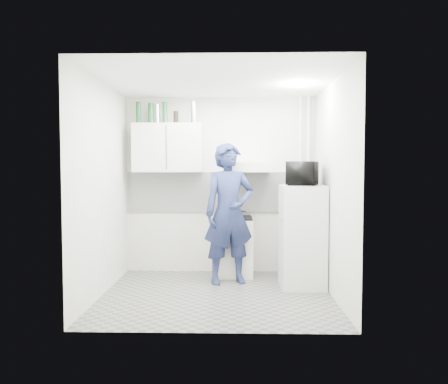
{
  "coord_description": "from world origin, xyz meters",
  "views": [
    {
      "loc": [
        0.21,
        -5.27,
        1.54
      ],
      "look_at": [
        0.08,
        0.3,
        1.25
      ],
      "focal_mm": 35.0,
      "sensor_mm": 36.0,
      "label": 1
    }
  ],
  "objects": [
    {
      "name": "ceiling",
      "position": [
        0.0,
        0.0,
        2.6
      ],
      "size": [
        2.8,
        2.8,
        0.0
      ],
      "primitive_type": "plane",
      "color": "white",
      "rests_on": "wall_back"
    },
    {
      "name": "upper_cabinet",
      "position": [
        -0.75,
        1.07,
        1.85
      ],
      "size": [
        1.0,
        0.35,
        0.7
      ],
      "primitive_type": "cube",
      "color": "white",
      "rests_on": "wall_back"
    },
    {
      "name": "microwave",
      "position": [
        1.1,
        0.4,
        1.49
      ],
      "size": [
        0.63,
        0.5,
        0.31
      ],
      "primitive_type": "imported",
      "rotation": [
        0.0,
        0.0,
        1.32
      ],
      "color": "black",
      "rests_on": "fridge"
    },
    {
      "name": "person",
      "position": [
        0.14,
        0.58,
        0.95
      ],
      "size": [
        0.79,
        0.64,
        1.89
      ],
      "primitive_type": "imported",
      "rotation": [
        0.0,
        0.0,
        0.3
      ],
      "color": "#1D274E",
      "rests_on": "floor"
    },
    {
      "name": "backsplash",
      "position": [
        0.0,
        1.24,
        1.2
      ],
      "size": [
        2.74,
        0.03,
        0.6
      ],
      "primitive_type": "cube",
      "color": "white",
      "rests_on": "wall_back"
    },
    {
      "name": "wall_right",
      "position": [
        1.4,
        0.0,
        1.3
      ],
      "size": [
        0.0,
        2.6,
        2.6
      ],
      "primitive_type": "plane",
      "rotation": [
        1.57,
        0.0,
        -1.57
      ],
      "color": "silver",
      "rests_on": "floor"
    },
    {
      "name": "wall_back",
      "position": [
        0.0,
        1.25,
        1.3
      ],
      "size": [
        2.8,
        0.0,
        2.8
      ],
      "primitive_type": "plane",
      "rotation": [
        1.57,
        0.0,
        0.0
      ],
      "color": "silver",
      "rests_on": "floor"
    },
    {
      "name": "ceiling_spot_fixture",
      "position": [
        1.0,
        0.2,
        2.57
      ],
      "size": [
        0.1,
        0.1,
        0.02
      ],
      "primitive_type": "cylinder",
      "color": "white",
      "rests_on": "ceiling"
    },
    {
      "name": "bottle_c",
      "position": [
        -0.91,
        1.07,
        2.34
      ],
      "size": [
        0.07,
        0.07,
        0.28
      ],
      "primitive_type": "cylinder",
      "color": "silver",
      "rests_on": "upper_cabinet"
    },
    {
      "name": "bottle_e",
      "position": [
        -0.37,
        1.07,
        2.36
      ],
      "size": [
        0.08,
        0.08,
        0.32
      ],
      "primitive_type": "cylinder",
      "color": "silver",
      "rests_on": "upper_cabinet"
    },
    {
      "name": "fridge",
      "position": [
        1.1,
        0.4,
        0.67
      ],
      "size": [
        0.57,
        0.57,
        1.33
      ],
      "primitive_type": "cube",
      "rotation": [
        0.0,
        0.0,
        0.03
      ],
      "color": "white",
      "rests_on": "floor"
    },
    {
      "name": "pipe_a",
      "position": [
        1.3,
        1.17,
        1.3
      ],
      "size": [
        0.05,
        0.05,
        2.6
      ],
      "primitive_type": "cylinder",
      "color": "silver",
      "rests_on": "floor"
    },
    {
      "name": "stove",
      "position": [
        0.22,
        1.0,
        0.41
      ],
      "size": [
        0.52,
        0.52,
        0.82
      ],
      "primitive_type": "cube",
      "color": "silver",
      "rests_on": "floor"
    },
    {
      "name": "bottle_d",
      "position": [
        -0.79,
        1.07,
        2.36
      ],
      "size": [
        0.07,
        0.07,
        0.31
      ],
      "primitive_type": "cylinder",
      "color": "#144C1E",
      "rests_on": "upper_cabinet"
    },
    {
      "name": "saucepan",
      "position": [
        0.16,
        0.94,
        0.91
      ],
      "size": [
        0.19,
        0.19,
        0.11
      ],
      "primitive_type": "cylinder",
      "color": "silver",
      "rests_on": "stove_top"
    },
    {
      "name": "stove_top",
      "position": [
        0.22,
        1.0,
        0.84
      ],
      "size": [
        0.49,
        0.49,
        0.03
      ],
      "primitive_type": "cube",
      "color": "black",
      "rests_on": "stove"
    },
    {
      "name": "wall_left",
      "position": [
        -1.4,
        0.0,
        1.3
      ],
      "size": [
        0.0,
        2.6,
        2.6
      ],
      "primitive_type": "plane",
      "rotation": [
        1.57,
        0.0,
        1.57
      ],
      "color": "silver",
      "rests_on": "floor"
    },
    {
      "name": "pipe_b",
      "position": [
        1.18,
        1.17,
        1.3
      ],
      "size": [
        0.04,
        0.04,
        2.6
      ],
      "primitive_type": "cylinder",
      "color": "silver",
      "rests_on": "floor"
    },
    {
      "name": "range_hood",
      "position": [
        0.45,
        1.0,
        1.57
      ],
      "size": [
        0.6,
        0.5,
        0.14
      ],
      "primitive_type": "cube",
      "color": "silver",
      "rests_on": "wall_back"
    },
    {
      "name": "bottle_a",
      "position": [
        -1.18,
        1.07,
        2.36
      ],
      "size": [
        0.07,
        0.07,
        0.32
      ],
      "primitive_type": "cylinder",
      "color": "#144C1E",
      "rests_on": "upper_cabinet"
    },
    {
      "name": "floor",
      "position": [
        0.0,
        0.0,
        0.0
      ],
      "size": [
        2.8,
        2.8,
        0.0
      ],
      "primitive_type": "plane",
      "color": "slate",
      "rests_on": "ground"
    },
    {
      "name": "canister_a",
      "position": [
        -0.63,
        1.07,
        2.29
      ],
      "size": [
        0.07,
        0.07,
        0.18
      ],
      "primitive_type": "cylinder",
      "color": "black",
      "rests_on": "upper_cabinet"
    },
    {
      "name": "bottle_b",
      "position": [
        -1.0,
        1.07,
        2.35
      ],
      "size": [
        0.08,
        0.08,
        0.3
      ],
      "primitive_type": "cylinder",
      "color": "#144C1E",
      "rests_on": "upper_cabinet"
    }
  ]
}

